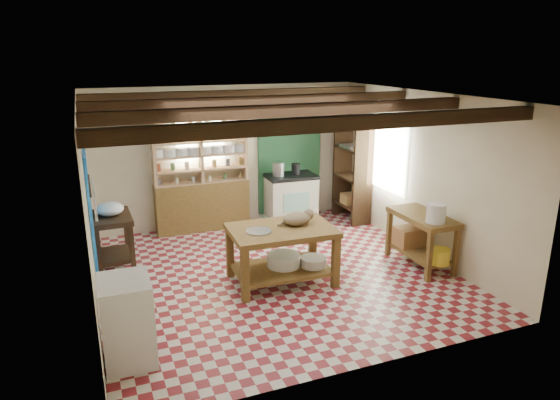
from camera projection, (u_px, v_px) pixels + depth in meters
name	position (u px, v px, depth m)	size (l,w,h in m)	color
floor	(275.00, 274.00, 7.45)	(5.00, 5.00, 0.02)	maroon
ceiling	(275.00, 96.00, 6.70)	(5.00, 5.00, 0.02)	#4A494F
wall_back	(227.00, 156.00, 9.30)	(5.00, 0.04, 2.60)	beige
wall_front	(367.00, 253.00, 4.84)	(5.00, 0.04, 2.60)	beige
wall_left	(87.00, 209.00, 6.20)	(0.04, 5.00, 2.60)	beige
wall_right	(421.00, 174.00, 7.95)	(0.04, 5.00, 2.60)	beige
ceiling_beams	(275.00, 105.00, 6.73)	(5.00, 3.80, 0.15)	#332011
blue_wall_patch	(90.00, 204.00, 7.07)	(0.04, 1.40, 1.60)	blue
green_wall_patch	(290.00, 154.00, 9.73)	(1.30, 0.04, 2.30)	#1E4C2A
window_back	(200.00, 137.00, 8.99)	(0.90, 0.02, 0.80)	silver
window_right	(386.00, 156.00, 8.80)	(0.02, 1.30, 1.20)	silver
utensil_rail	(91.00, 196.00, 5.01)	(0.06, 0.90, 0.28)	black
pot_rack	(299.00, 108.00, 9.09)	(0.86, 0.12, 0.36)	black
shelving_unit	(201.00, 171.00, 9.00)	(1.70, 0.34, 2.20)	tan
tall_rack	(352.00, 170.00, 9.56)	(0.40, 0.86, 2.00)	#332011
work_table	(282.00, 255.00, 7.07)	(1.44, 0.96, 0.82)	brown
stove	(291.00, 198.00, 9.63)	(0.94, 0.63, 0.92)	beige
prep_table	(113.00, 242.00, 7.53)	(0.57, 0.83, 0.84)	#332011
white_cabinet	(127.00, 321.00, 5.23)	(0.52, 0.62, 0.93)	silver
right_counter	(421.00, 240.00, 7.61)	(0.57, 1.15, 0.82)	brown
cat	(297.00, 219.00, 7.05)	(0.41, 0.31, 0.18)	#8D7552
steel_tray	(259.00, 231.00, 6.79)	(0.35, 0.35, 0.02)	#AFAFB7
basin_large	(284.00, 260.00, 7.16)	(0.48, 0.48, 0.17)	silver
basin_small	(313.00, 262.00, 7.15)	(0.37, 0.37, 0.13)	silver
kettle_left	(278.00, 169.00, 9.38)	(0.22, 0.22, 0.25)	#AFAFB7
kettle_right	(296.00, 169.00, 9.50)	(0.17, 0.17, 0.21)	black
enamel_bowl	(110.00, 209.00, 7.38)	(0.40, 0.40, 0.20)	silver
white_bucket	(436.00, 213.00, 7.12)	(0.28, 0.28, 0.28)	silver
wicker_basket	(409.00, 236.00, 7.89)	(0.43, 0.34, 0.30)	#A06F40
yellow_tub	(439.00, 256.00, 7.23)	(0.30, 0.30, 0.22)	gold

